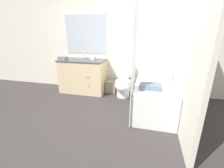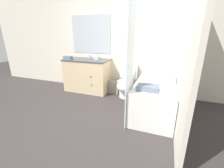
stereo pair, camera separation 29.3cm
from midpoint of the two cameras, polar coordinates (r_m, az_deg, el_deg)
ground_plane at (r=2.55m, az=-6.44°, el=-15.74°), size 14.00×14.00×0.00m
wall_back at (r=3.77m, az=5.29°, el=15.86°), size 8.00×0.06×2.50m
wall_right at (r=2.77m, az=28.87°, el=12.63°), size 0.05×2.75×2.50m
vanity_cabinet at (r=3.89m, az=-7.16°, el=3.44°), size 1.14×0.60×0.82m
sink_faucet at (r=3.95m, az=-6.26°, el=10.23°), size 0.14×0.12×0.12m
toilet at (r=3.52m, az=7.86°, el=0.56°), size 0.40×0.67×0.85m
bathtub at (r=3.05m, az=18.66°, el=-4.38°), size 0.70×1.58×0.58m
shower_curtain at (r=2.30m, az=10.60°, el=6.24°), size 0.01×0.44×1.89m
wastebasket at (r=3.80m, az=3.14°, el=-1.04°), size 0.26×0.22×0.30m
tissue_box at (r=3.75m, az=-3.46°, el=9.94°), size 0.12×0.13×0.10m
hand_towel_folded at (r=3.87m, az=-14.37°, el=9.68°), size 0.21×0.12×0.08m
bath_towel_folded at (r=2.46m, az=16.84°, el=-1.48°), size 0.34×0.21×0.09m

